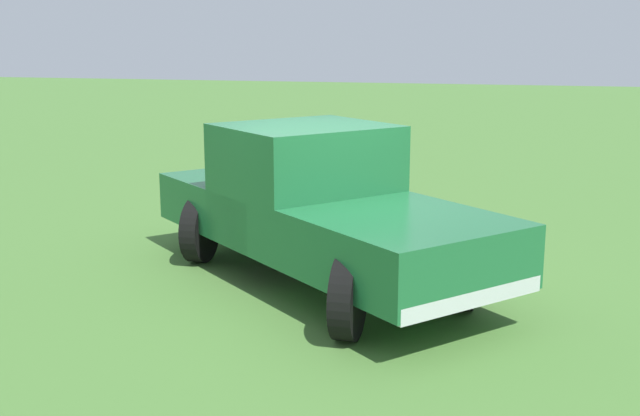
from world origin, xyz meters
name	(u,v)px	position (x,y,z in m)	size (l,w,h in m)	color
ground_plane	(323,281)	(0.00, 0.00, 0.00)	(80.00, 80.00, 0.00)	#477533
pickup_truck	(314,201)	(0.03, 0.12, 0.96)	(4.67, 5.01, 1.84)	black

